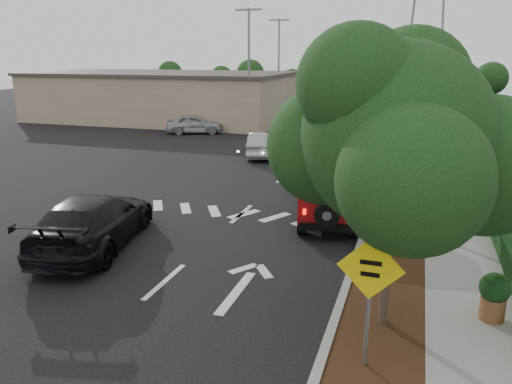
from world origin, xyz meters
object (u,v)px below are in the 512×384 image
at_px(silver_suv_ahead, 333,165).
at_px(red_jeep, 328,191).
at_px(black_suv_oncoming, 94,221).
at_px(speed_hump_sign, 370,284).

bearing_deg(silver_suv_ahead, red_jeep, -81.05).
relative_size(silver_suv_ahead, black_suv_oncoming, 1.05).
height_order(silver_suv_ahead, speed_hump_sign, speed_hump_sign).
bearing_deg(speed_hump_sign, red_jeep, 105.92).
relative_size(red_jeep, silver_suv_ahead, 0.73).
distance_m(silver_suv_ahead, black_suv_oncoming, 11.68).
bearing_deg(black_suv_oncoming, silver_suv_ahead, -131.10).
bearing_deg(red_jeep, silver_suv_ahead, 88.46).
bearing_deg(silver_suv_ahead, black_suv_oncoming, -117.67).
bearing_deg(black_suv_oncoming, red_jeep, -156.29).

